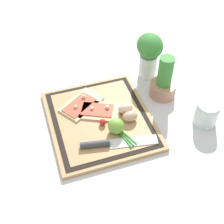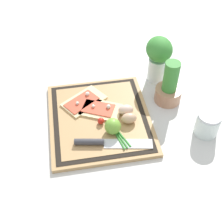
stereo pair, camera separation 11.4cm
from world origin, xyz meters
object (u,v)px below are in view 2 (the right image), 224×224
at_px(pizza_slice_far, 100,109).
at_px(cherry_tomato_red, 100,121).
at_px(lime, 113,126).
at_px(herb_glass, 158,56).
at_px(pizza_slice_near, 84,101).
at_px(egg_brown, 129,118).
at_px(egg_pink, 126,111).
at_px(sauce_jar, 207,125).
at_px(herb_pot, 169,88).
at_px(knife, 101,142).

bearing_deg(pizza_slice_far, cherry_tomato_red, -9.04).
distance_m(lime, herb_glass, 0.37).
bearing_deg(lime, cherry_tomato_red, -141.18).
height_order(pizza_slice_far, lime, lime).
height_order(pizza_slice_near, egg_brown, egg_brown).
relative_size(egg_pink, cherry_tomato_red, 2.32).
xyz_separation_m(pizza_slice_near, sauce_jar, (0.21, 0.41, 0.02)).
bearing_deg(herb_glass, herb_pot, 4.63).
relative_size(knife, sauce_jar, 2.95).
relative_size(pizza_slice_near, egg_pink, 3.34).
distance_m(pizza_slice_far, egg_pink, 0.10).
xyz_separation_m(knife, sauce_jar, (-0.00, 0.38, 0.01)).
xyz_separation_m(pizza_slice_near, egg_pink, (0.09, 0.15, 0.01)).
distance_m(lime, herb_pot, 0.28).
bearing_deg(knife, pizza_slice_far, 171.78).
bearing_deg(herb_pot, herb_glass, -175.37).
bearing_deg(sauce_jar, herb_glass, -163.12).
relative_size(knife, herb_glass, 1.35).
bearing_deg(knife, lime, 132.82).
height_order(egg_brown, egg_pink, same).
bearing_deg(knife, pizza_slice_near, -170.72).
bearing_deg(sauce_jar, knife, -89.55).
distance_m(egg_brown, herb_glass, 0.30).
xyz_separation_m(pizza_slice_near, herb_pot, (0.02, 0.33, 0.04)).
bearing_deg(egg_brown, lime, -61.34).
bearing_deg(cherry_tomato_red, pizza_slice_near, -158.33).
height_order(knife, egg_brown, egg_brown).
bearing_deg(egg_pink, sauce_jar, 66.15).
relative_size(egg_pink, lime, 0.97).
distance_m(pizza_slice_near, herb_glass, 0.35).
height_order(lime, sauce_jar, sauce_jar).
bearing_deg(sauce_jar, cherry_tomato_red, -103.86).
relative_size(pizza_slice_far, herb_pot, 0.97).
height_order(egg_pink, sauce_jar, sauce_jar).
relative_size(pizza_slice_near, herb_pot, 1.03).
xyz_separation_m(lime, sauce_jar, (0.04, 0.33, -0.01)).
height_order(cherry_tomato_red, herb_glass, herb_glass).
bearing_deg(pizza_slice_near, sauce_jar, 63.17).
height_order(cherry_tomato_red, herb_pot, herb_pot).
relative_size(pizza_slice_far, sauce_jar, 1.94).
bearing_deg(cherry_tomato_red, herb_pot, 108.57).
height_order(knife, herb_glass, herb_glass).
distance_m(pizza_slice_near, egg_brown, 0.20).
xyz_separation_m(knife, egg_brown, (-0.08, 0.12, 0.01)).
xyz_separation_m(lime, herb_pot, (-0.14, 0.24, 0.02)).
xyz_separation_m(cherry_tomato_red, herb_glass, (-0.23, 0.27, 0.09)).
xyz_separation_m(egg_brown, cherry_tomato_red, (-0.01, -0.10, -0.01)).
distance_m(pizza_slice_near, pizza_slice_far, 0.08).
xyz_separation_m(knife, herb_pot, (-0.19, 0.29, 0.04)).
distance_m(sauce_jar, herb_glass, 0.34).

